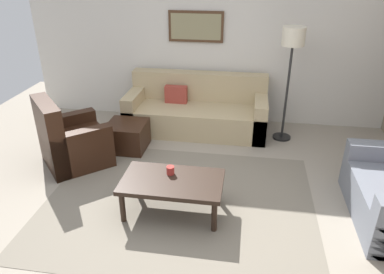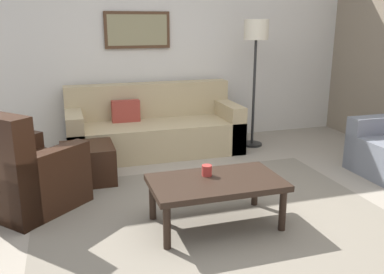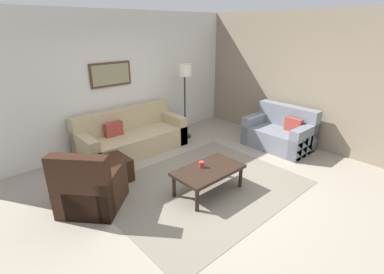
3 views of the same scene
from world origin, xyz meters
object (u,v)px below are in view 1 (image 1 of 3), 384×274
Objects in this scene: lamp_standing at (292,48)px; coffee_table at (172,184)px; ottoman at (127,136)px; couch_main at (197,111)px; cup at (170,170)px; armchair_leather at (70,144)px; framed_artwork at (196,27)px.

coffee_table is at bearing -122.51° from lamp_standing.
ottoman is at bearing 125.34° from coffee_table.
lamp_standing is at bearing -7.33° from couch_main.
cup is (0.92, -1.25, 0.26)m from ottoman.
ottoman is 0.51× the size of coffee_table.
cup is 2.57m from lamp_standing.
cup is (1.54, -0.69, 0.15)m from armchair_leather.
framed_artwork is (-0.10, 2.55, 1.12)m from cup.
armchair_leather is 1.70m from cup.
coffee_table is (0.97, -1.36, 0.16)m from ottoman.
lamp_standing is at bearing 55.15° from cup.
framed_artwork is at bearing 52.28° from armchair_leather.
couch_main reaches higher than cup.
coffee_table is at bearing -86.89° from framed_artwork.
armchair_leather is at bearing -127.72° from framed_artwork.
ottoman is 2.68m from lamp_standing.
armchair_leather is 0.66× the size of lamp_standing.
couch_main is 1.27m from ottoman.
framed_artwork reaches higher than couch_main.
framed_artwork is (0.82, 1.30, 1.37)m from ottoman.
coffee_table reaches higher than ottoman.
armchair_leather is 12.21× the size of cup.
coffee_table is at bearing -69.78° from cup.
ottoman is at bearing -135.79° from couch_main.
cup reaches higher than ottoman.
couch_main reaches higher than ottoman.
armchair_leather is 1.78m from coffee_table.
framed_artwork reaches higher than ottoman.
ottoman is 0.63× the size of framed_artwork.
couch_main is 1.30× the size of lamp_standing.
lamp_standing reaches higher than ottoman.
framed_artwork is at bearing 93.11° from coffee_table.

